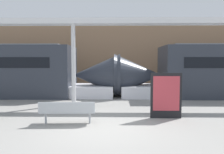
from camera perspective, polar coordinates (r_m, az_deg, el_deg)
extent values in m
plane|color=gray|center=(7.12, -2.01, -13.31)|extent=(60.00, 60.00, 0.00)
cube|color=#937051|center=(17.48, -0.17, 5.11)|extent=(56.00, 0.20, 5.00)
cone|color=#2D333D|center=(13.61, 6.79, 0.48)|extent=(2.96, 2.63, 2.63)
cube|color=silver|center=(13.73, 7.93, -3.55)|extent=(2.66, 2.46, 0.70)
cone|color=#2D333D|center=(13.60, -4.10, 0.50)|extent=(2.96, 2.63, 2.63)
cube|color=silver|center=(13.72, -5.25, -3.54)|extent=(2.66, 2.46, 0.70)
cube|color=#ADB2B7|center=(7.74, -11.49, -8.86)|extent=(1.90, 0.52, 0.04)
cube|color=#ADB2B7|center=(7.51, -11.78, -7.75)|extent=(1.89, 0.11, 0.35)
cylinder|color=#ADB2B7|center=(7.95, -16.91, -10.19)|extent=(0.07, 0.07, 0.39)
cylinder|color=#ADB2B7|center=(7.69, -5.83, -10.53)|extent=(0.07, 0.07, 0.39)
cube|color=black|center=(8.46, 13.94, -4.74)|extent=(1.16, 0.06, 1.71)
cube|color=#B73842|center=(8.41, 14.00, -4.20)|extent=(0.99, 0.01, 1.30)
cylinder|color=silver|center=(11.14, -10.03, 3.20)|extent=(0.21, 0.21, 3.98)
cube|color=silver|center=(11.33, -10.16, 14.05)|extent=(28.00, 0.60, 0.28)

